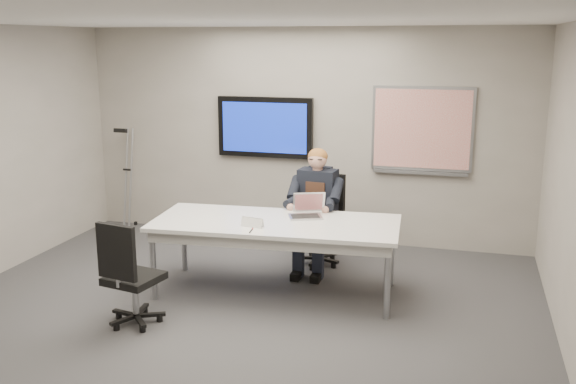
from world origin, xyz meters
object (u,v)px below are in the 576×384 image
(seated_person, at_px, (314,223))
(office_chair_near, at_px, (132,293))
(conference_table, at_px, (276,229))
(office_chair_far, at_px, (320,236))
(laptop, at_px, (307,210))

(seated_person, bearing_deg, office_chair_near, -117.35)
(office_chair_near, height_order, seated_person, seated_person)
(conference_table, relative_size, office_chair_far, 2.42)
(office_chair_far, height_order, seated_person, seated_person)
(office_chair_near, xyz_separation_m, seated_person, (1.28, 1.92, 0.25))
(seated_person, bearing_deg, office_chair_far, 92.55)
(office_chair_far, distance_m, office_chair_near, 2.54)
(office_chair_near, distance_m, laptop, 2.02)
(conference_table, xyz_separation_m, office_chair_far, (0.24, 1.03, -0.36))
(office_chair_far, relative_size, office_chair_near, 1.05)
(office_chair_near, height_order, laptop, laptop)
(seated_person, bearing_deg, laptop, -78.99)
(laptop, bearing_deg, office_chair_far, 68.93)
(office_chair_far, xyz_separation_m, seated_person, (-0.02, -0.26, 0.23))
(office_chair_far, bearing_deg, office_chair_near, -99.63)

